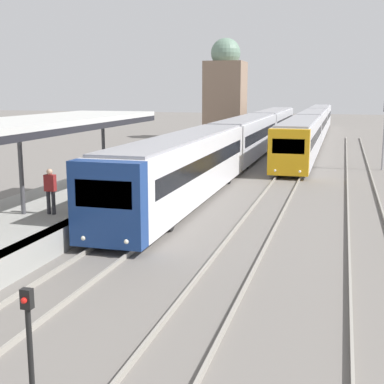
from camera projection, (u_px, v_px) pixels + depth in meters
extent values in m
cube|color=beige|center=(18.00, 123.00, 18.85)|extent=(4.00, 17.32, 0.20)
cube|color=black|center=(68.00, 131.00, 18.37)|extent=(0.08, 17.32, 0.24)
cylinder|color=#47474C|center=(21.00, 171.00, 19.17)|extent=(0.16, 0.16, 3.19)
cylinder|color=#47474C|center=(104.00, 150.00, 25.72)|extent=(0.16, 0.16, 3.19)
cylinder|color=#2D2D33|center=(49.00, 202.00, 19.41)|extent=(0.14, 0.14, 0.85)
cylinder|color=#2D2D33|center=(54.00, 203.00, 19.35)|extent=(0.14, 0.14, 0.85)
cube|color=maroon|center=(50.00, 183.00, 19.24)|extent=(0.40, 0.22, 0.60)
sphere|color=tan|center=(50.00, 172.00, 19.17)|extent=(0.22, 0.22, 0.22)
cube|color=navy|center=(108.00, 204.00, 17.31)|extent=(2.52, 0.70, 2.81)
cube|color=black|center=(103.00, 194.00, 16.92)|extent=(1.96, 0.04, 0.90)
sphere|color=#EFEACC|center=(83.00, 238.00, 17.39)|extent=(0.16, 0.16, 0.16)
sphere|color=#EFEACC|center=(126.00, 242.00, 16.99)|extent=(0.16, 0.16, 0.16)
cube|color=silver|center=(184.00, 167.00, 25.53)|extent=(2.52, 16.70, 2.81)
cube|color=gray|center=(184.00, 137.00, 25.25)|extent=(2.21, 16.37, 0.12)
cube|color=black|center=(184.00, 161.00, 25.47)|extent=(2.54, 15.37, 0.73)
cylinder|color=black|center=(119.00, 219.00, 20.93)|extent=(0.12, 0.70, 0.70)
cylinder|color=black|center=(171.00, 222.00, 20.37)|extent=(0.12, 0.70, 0.70)
cylinder|color=black|center=(193.00, 176.00, 31.20)|extent=(0.12, 0.70, 0.70)
cylinder|color=black|center=(229.00, 178.00, 30.63)|extent=(0.12, 0.70, 0.70)
cube|color=silver|center=(246.00, 137.00, 41.65)|extent=(2.52, 16.70, 2.81)
cube|color=gray|center=(247.00, 118.00, 41.37)|extent=(2.21, 16.37, 0.12)
cube|color=black|center=(247.00, 133.00, 41.59)|extent=(2.54, 15.37, 0.73)
cylinder|color=black|center=(217.00, 162.00, 37.05)|extent=(0.12, 0.70, 0.70)
cylinder|color=black|center=(248.00, 164.00, 36.48)|extent=(0.12, 0.70, 0.70)
cylinder|color=black|center=(245.00, 147.00, 47.32)|extent=(0.12, 0.70, 0.70)
cylinder|color=black|center=(269.00, 147.00, 46.75)|extent=(0.12, 0.70, 0.70)
cube|color=silver|center=(274.00, 124.00, 57.77)|extent=(2.52, 16.70, 2.81)
cube|color=gray|center=(274.00, 110.00, 57.49)|extent=(2.21, 16.37, 0.12)
cube|color=black|center=(274.00, 121.00, 57.71)|extent=(2.54, 15.37, 0.73)
cylinder|color=black|center=(256.00, 140.00, 53.17)|extent=(0.12, 0.70, 0.70)
cylinder|color=black|center=(277.00, 141.00, 52.60)|extent=(0.12, 0.70, 0.70)
cylinder|color=black|center=(270.00, 132.00, 63.43)|extent=(0.12, 0.70, 0.70)
cylinder|color=black|center=(288.00, 132.00, 62.87)|extent=(0.12, 0.70, 0.70)
cube|color=gold|center=(289.00, 152.00, 31.82)|extent=(2.43, 0.70, 2.76)
cube|color=black|center=(288.00, 146.00, 31.43)|extent=(1.90, 0.04, 0.88)
sphere|color=#EFEACC|center=(275.00, 170.00, 31.89)|extent=(0.16, 0.16, 0.16)
sphere|color=#EFEACC|center=(300.00, 171.00, 31.51)|extent=(0.16, 0.16, 0.16)
cube|color=silver|center=(300.00, 140.00, 39.86)|extent=(2.43, 16.32, 2.76)
cube|color=gray|center=(301.00, 120.00, 39.59)|extent=(2.14, 15.99, 0.12)
cube|color=black|center=(300.00, 135.00, 39.80)|extent=(2.45, 15.01, 0.72)
cylinder|color=black|center=(277.00, 166.00, 35.37)|extent=(0.12, 0.70, 0.70)
cylinder|color=black|center=(309.00, 167.00, 34.82)|extent=(0.12, 0.70, 0.70)
cylinder|color=black|center=(292.00, 149.00, 45.40)|extent=(0.12, 0.70, 0.70)
cylinder|color=black|center=(317.00, 150.00, 44.85)|extent=(0.12, 0.70, 0.70)
cube|color=silver|center=(313.00, 125.00, 55.62)|extent=(2.43, 16.32, 2.76)
cube|color=gray|center=(313.00, 111.00, 55.35)|extent=(2.14, 15.99, 0.12)
cube|color=black|center=(313.00, 122.00, 55.56)|extent=(2.45, 15.01, 0.72)
cylinder|color=black|center=(298.00, 142.00, 51.13)|extent=(0.12, 0.70, 0.70)
cylinder|color=black|center=(320.00, 143.00, 50.58)|extent=(0.12, 0.70, 0.70)
cylinder|color=black|center=(306.00, 134.00, 61.16)|extent=(0.12, 0.70, 0.70)
cylinder|color=black|center=(324.00, 134.00, 60.60)|extent=(0.12, 0.70, 0.70)
cube|color=silver|center=(320.00, 117.00, 71.38)|extent=(2.43, 16.32, 2.76)
cube|color=gray|center=(320.00, 107.00, 71.11)|extent=(2.14, 15.99, 0.12)
cube|color=black|center=(320.00, 115.00, 71.32)|extent=(2.45, 15.01, 0.72)
cylinder|color=black|center=(309.00, 130.00, 66.89)|extent=(0.12, 0.70, 0.70)
cylinder|color=black|center=(326.00, 130.00, 66.34)|extent=(0.12, 0.70, 0.70)
cylinder|color=black|center=(314.00, 125.00, 76.91)|extent=(0.12, 0.70, 0.70)
cylinder|color=black|center=(328.00, 125.00, 76.36)|extent=(0.12, 0.70, 0.70)
cylinder|color=black|center=(30.00, 352.00, 9.37)|extent=(0.10, 0.10, 1.61)
cube|color=black|center=(27.00, 299.00, 9.18)|extent=(0.20, 0.14, 0.36)
sphere|color=red|center=(24.00, 301.00, 9.10)|extent=(0.11, 0.11, 0.11)
cylinder|color=gray|center=(384.00, 136.00, 35.49)|extent=(0.14, 0.14, 4.59)
cube|color=#89705B|center=(225.00, 101.00, 58.08)|extent=(4.12, 4.12, 8.29)
sphere|color=slate|center=(226.00, 53.00, 57.14)|extent=(3.17, 3.17, 3.17)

